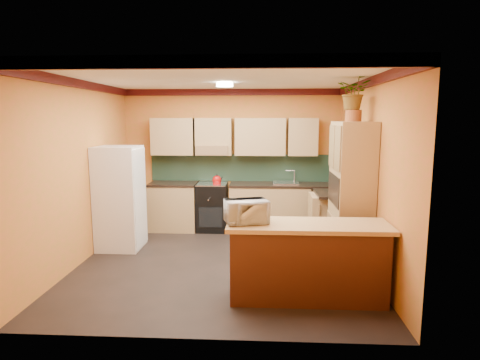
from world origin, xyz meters
name	(u,v)px	position (x,y,z in m)	size (l,w,h in m)	color
room_shell	(224,122)	(0.02, 0.28, 2.09)	(4.24, 4.24, 2.72)	black
base_cabinets_back	(245,208)	(0.26, 1.80, 0.44)	(3.65, 0.60, 0.88)	tan
countertop_back	(245,184)	(0.26, 1.80, 0.90)	(3.65, 0.62, 0.04)	black
stove	(212,207)	(-0.36, 1.80, 0.46)	(0.58, 0.58, 0.91)	black
kettle	(217,179)	(-0.26, 1.75, 1.00)	(0.17, 0.17, 0.18)	#AB0D0B
sink	(285,183)	(1.04, 1.80, 0.94)	(0.48, 0.40, 0.03)	silver
base_cabinets_right	(334,221)	(1.80, 0.92, 0.44)	(0.60, 0.80, 0.88)	tan
countertop_right	(335,194)	(1.80, 0.92, 0.90)	(0.62, 0.80, 0.04)	black
fridge	(120,198)	(-1.75, 0.63, 0.85)	(0.68, 0.66, 1.70)	white
pantry	(351,196)	(1.85, -0.06, 1.05)	(0.48, 0.90, 2.10)	tan
fern_pot	(353,116)	(1.85, -0.01, 2.18)	(0.22, 0.22, 0.16)	brown
fern	(354,92)	(1.85, -0.01, 2.50)	(0.44, 0.38, 0.49)	tan
breakfast_bar	(307,263)	(1.13, -1.14, 0.44)	(1.80, 0.55, 0.88)	#4C2211
bar_top	(308,225)	(1.13, -1.14, 0.91)	(1.90, 0.65, 0.05)	#D7B669
microwave	(246,211)	(0.41, -1.14, 1.07)	(0.49, 0.33, 0.27)	white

